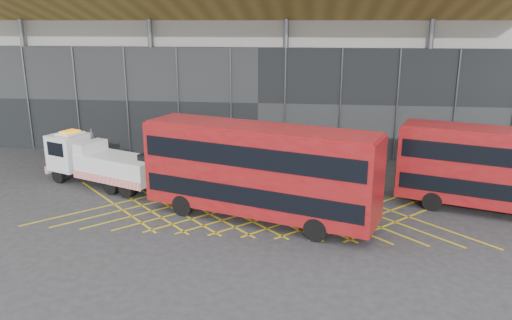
# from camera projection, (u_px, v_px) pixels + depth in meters

# --- Properties ---
(ground_plane) EXTENTS (120.00, 120.00, 0.00)m
(ground_plane) POSITION_uv_depth(u_px,v_px,m) (198.00, 208.00, 27.27)
(ground_plane) COLOR #27272A
(road_markings) EXTENTS (23.16, 7.16, 0.01)m
(road_markings) POSITION_uv_depth(u_px,v_px,m) (256.00, 210.00, 26.92)
(road_markings) COLOR gold
(road_markings) RESTS_ON ground_plane
(construction_building) EXTENTS (55.00, 23.97, 18.00)m
(construction_building) POSITION_uv_depth(u_px,v_px,m) (266.00, 31.00, 42.22)
(construction_building) COLOR #999A94
(construction_building) RESTS_ON ground_plane
(recovery_truck) EXTENTS (9.12, 5.14, 3.27)m
(recovery_truck) POSITION_uv_depth(u_px,v_px,m) (100.00, 162.00, 30.57)
(recovery_truck) COLOR black
(recovery_truck) RESTS_ON ground_plane
(bus_towed) EXTENTS (12.26, 6.50, 4.90)m
(bus_towed) POSITION_uv_depth(u_px,v_px,m) (259.00, 169.00, 24.99)
(bus_towed) COLOR maroon
(bus_towed) RESTS_ON ground_plane
(bus_second) EXTENTS (11.26, 6.06, 4.50)m
(bus_second) POSITION_uv_depth(u_px,v_px,m) (510.00, 169.00, 25.75)
(bus_second) COLOR maroon
(bus_second) RESTS_ON ground_plane
(worker) EXTENTS (0.42, 0.59, 1.51)m
(worker) POSITION_uv_depth(u_px,v_px,m) (182.00, 196.00, 26.89)
(worker) COLOR yellow
(worker) RESTS_ON ground_plane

